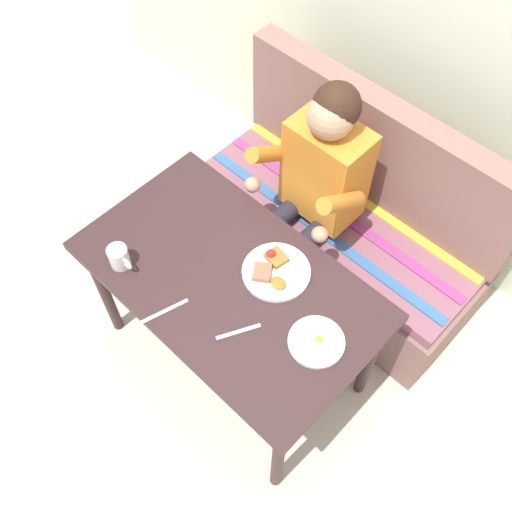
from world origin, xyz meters
name	(u,v)px	position (x,y,z in m)	size (l,w,h in m)	color
ground_plane	(235,355)	(0.00, 0.00, 0.00)	(8.00, 8.00, 0.00)	beige
back_wall	(454,2)	(0.00, 1.27, 1.30)	(4.40, 0.10, 2.60)	beige
table	(230,289)	(0.00, 0.00, 0.65)	(1.20, 0.70, 0.73)	#352122
couch	(342,225)	(0.00, 0.76, 0.33)	(1.44, 0.56, 1.00)	#805D55
person	(315,182)	(-0.07, 0.59, 0.74)	(0.45, 0.61, 1.21)	orange
plate_breakfast	(275,271)	(0.11, 0.14, 0.74)	(0.27, 0.27, 0.05)	white
plate_eggs	(316,342)	(0.42, 0.03, 0.74)	(0.21, 0.21, 0.04)	white
coffee_mug	(119,257)	(-0.35, -0.25, 0.78)	(0.12, 0.08, 0.10)	white
fork	(238,332)	(0.19, -0.14, 0.73)	(0.01, 0.17, 0.01)	silver
knife	(164,312)	(-0.07, -0.27, 0.73)	(0.01, 0.20, 0.01)	silver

